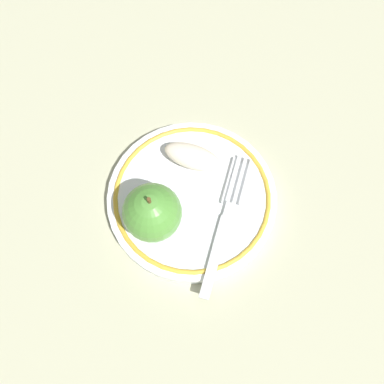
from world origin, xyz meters
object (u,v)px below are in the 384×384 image
at_px(apple_red_whole, 152,212).
at_px(fork, 223,227).
at_px(apple_slice_front, 193,157).
at_px(plate, 192,201).

distance_m(apple_red_whole, fork, 0.09).
bearing_deg(fork, apple_slice_front, 38.18).
xyz_separation_m(plate, fork, (0.02, -0.05, 0.01)).
bearing_deg(apple_slice_front, apple_red_whole, 81.24).
bearing_deg(fork, apple_red_whole, 100.87).
bearing_deg(plate, fork, -69.93).
relative_size(plate, apple_red_whole, 2.75).
xyz_separation_m(apple_slice_front, fork, (-0.00, -0.10, -0.01)).
relative_size(apple_slice_front, fork, 0.48).
relative_size(apple_red_whole, fork, 0.50).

